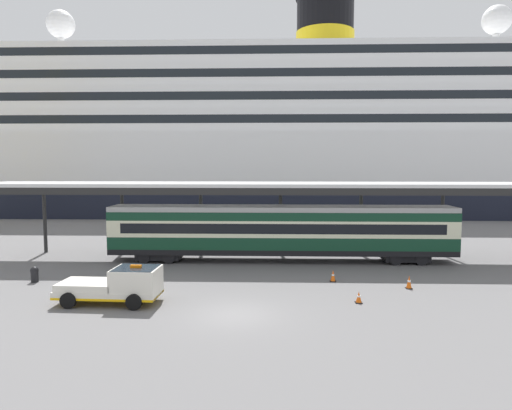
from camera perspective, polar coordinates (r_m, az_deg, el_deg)
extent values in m
plane|color=slate|center=(21.94, -2.74, -13.76)|extent=(400.00, 400.00, 0.00)
cube|color=black|center=(72.36, 2.40, 0.79)|extent=(121.72, 28.57, 3.45)
cube|color=white|center=(72.17, 2.41, 5.35)|extent=(121.72, 28.57, 8.06)
cube|color=white|center=(72.41, 2.43, 9.75)|extent=(111.98, 26.29, 3.06)
cube|color=black|center=(59.39, 2.56, 10.94)|extent=(107.12, 0.12, 1.10)
cube|color=white|center=(72.73, 2.44, 12.16)|extent=(107.50, 25.24, 3.06)
cube|color=black|center=(60.30, 2.57, 13.78)|extent=(102.83, 0.12, 1.10)
cube|color=white|center=(73.17, 2.45, 14.53)|extent=(103.03, 24.18, 3.06)
cube|color=black|center=(61.36, 2.57, 16.53)|extent=(98.55, 0.12, 1.10)
cube|color=white|center=(73.74, 2.46, 16.88)|extent=(98.55, 23.13, 3.06)
cube|color=black|center=(62.55, 2.58, 19.19)|extent=(94.26, 0.12, 1.10)
cylinder|color=black|center=(75.69, 8.78, 21.24)|extent=(8.77, 8.77, 9.04)
cylinder|color=yellow|center=(75.20, 8.76, 19.91)|extent=(9.03, 9.03, 2.71)
cylinder|color=white|center=(81.61, -23.53, 17.67)|extent=(1.00, 1.00, 3.51)
sphere|color=white|center=(82.59, -23.63, 20.34)|extent=(4.39, 4.39, 4.39)
cylinder|color=white|center=(82.21, 28.22, 17.40)|extent=(1.00, 1.00, 3.51)
sphere|color=white|center=(83.18, 28.34, 20.05)|extent=(4.39, 4.39, 4.39)
cube|color=silver|center=(33.29, 3.24, 2.62)|extent=(44.66, 5.31, 0.25)
cube|color=black|center=(30.75, 3.35, 1.72)|extent=(44.66, 0.20, 0.50)
cylinder|color=black|center=(40.18, -25.32, -1.59)|extent=(0.28, 0.28, 5.54)
cylinder|color=black|center=(37.70, -16.66, -1.72)|extent=(0.28, 0.28, 5.54)
cylinder|color=black|center=(36.19, -7.03, -1.82)|extent=(0.28, 0.28, 5.54)
cylinder|color=black|center=(35.77, 3.13, -1.87)|extent=(0.28, 0.28, 5.54)
cylinder|color=black|center=(36.48, 13.20, -1.86)|extent=(0.28, 0.28, 5.54)
cylinder|color=black|center=(38.25, 22.62, -1.81)|extent=(0.28, 0.28, 5.54)
cube|color=black|center=(33.34, 3.22, -5.72)|extent=(25.08, 2.80, 0.40)
cube|color=#0F3823|center=(33.23, 3.22, -4.62)|extent=(25.08, 2.80, 0.90)
cube|color=beige|center=(33.07, 3.23, -2.83)|extent=(25.08, 2.80, 1.20)
cube|color=black|center=(31.70, 3.29, -3.08)|extent=(23.07, 0.08, 0.72)
cube|color=#0F3823|center=(32.96, 3.24, -1.28)|extent=(25.08, 2.80, 0.60)
cube|color=#ABABAB|center=(32.91, 3.25, -0.45)|extent=(25.08, 2.69, 0.36)
cube|color=black|center=(34.40, -12.08, -6.17)|extent=(3.20, 2.35, 0.50)
cylinder|color=black|center=(33.53, -14.07, -6.56)|extent=(0.84, 0.12, 0.84)
cylinder|color=black|center=(33.08, -11.05, -6.65)|extent=(0.84, 0.12, 0.84)
cube|color=black|center=(34.83, 18.32, -6.18)|extent=(3.20, 2.35, 0.50)
cylinder|color=black|center=(33.48, 17.41, -6.65)|extent=(0.84, 0.12, 0.84)
cylinder|color=black|center=(34.01, 20.35, -6.56)|extent=(0.84, 0.12, 0.84)
cube|color=silver|center=(24.64, -18.22, -10.48)|extent=(5.28, 2.21, 0.36)
cube|color=#F2B20C|center=(24.68, -18.21, -10.77)|extent=(5.28, 2.23, 0.12)
cube|color=silver|center=(23.95, -15.01, -9.05)|extent=(2.36, 2.01, 1.10)
cube|color=#19232D|center=(23.87, -15.03, -8.23)|extent=(2.15, 1.92, 0.44)
cube|color=orange|center=(23.81, -15.04, -7.57)|extent=(0.57, 0.22, 0.16)
cube|color=silver|center=(24.96, -20.49, -9.50)|extent=(2.99, 2.04, 0.36)
cylinder|color=black|center=(25.03, -13.74, -10.56)|extent=(0.81, 0.28, 0.80)
cylinder|color=black|center=(23.22, -15.29, -11.83)|extent=(0.81, 0.28, 0.80)
cylinder|color=black|center=(26.23, -20.78, -10.02)|extent=(0.81, 0.28, 0.80)
cylinder|color=black|center=(24.50, -22.79, -11.16)|extent=(0.81, 0.28, 0.80)
cube|color=black|center=(24.22, 12.94, -12.01)|extent=(0.36, 0.36, 0.04)
cone|color=#EA590F|center=(24.13, 12.96, -11.32)|extent=(0.30, 0.30, 0.57)
cylinder|color=white|center=(24.12, 12.96, -11.26)|extent=(0.17, 0.17, 0.08)
cube|color=black|center=(27.67, 18.89, -10.00)|extent=(0.36, 0.36, 0.04)
cone|color=#EA590F|center=(27.57, 18.92, -9.23)|extent=(0.30, 0.30, 0.72)
cylinder|color=white|center=(27.56, 18.92, -9.16)|extent=(0.17, 0.17, 0.10)
cube|color=black|center=(28.16, 9.77, -9.53)|extent=(0.36, 0.36, 0.04)
cone|color=#EA590F|center=(28.07, 9.78, -8.84)|extent=(0.30, 0.30, 0.66)
cylinder|color=white|center=(28.07, 9.79, -8.77)|extent=(0.17, 0.17, 0.09)
cylinder|color=black|center=(30.67, -26.36, -8.15)|extent=(0.44, 0.44, 0.70)
sphere|color=black|center=(30.59, -26.39, -7.47)|extent=(0.48, 0.48, 0.48)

